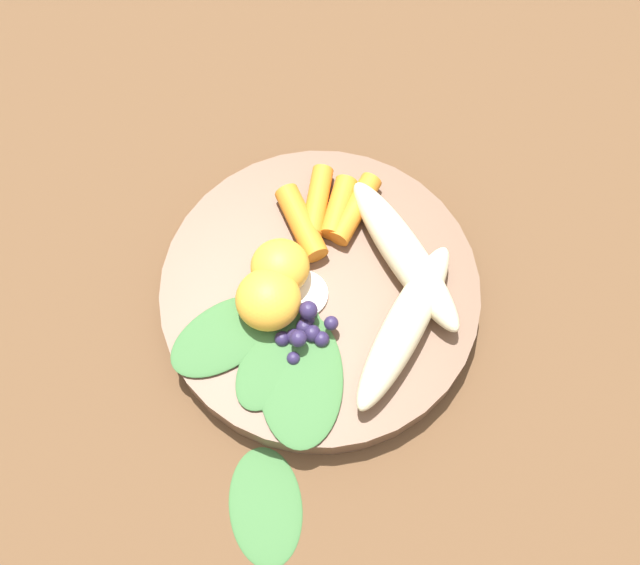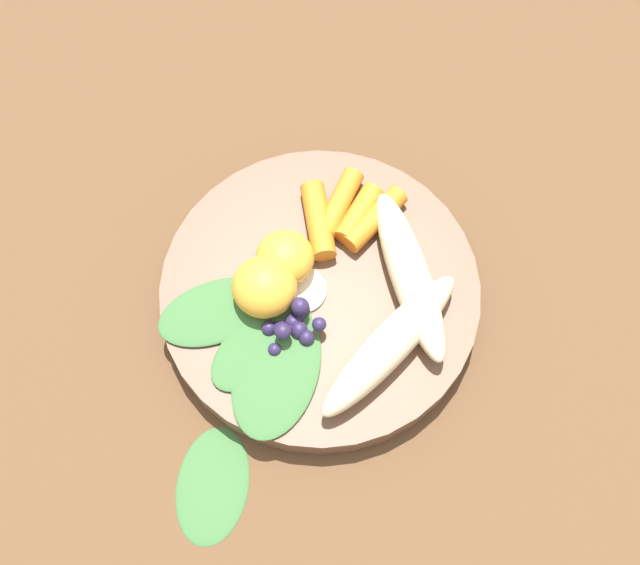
{
  "view_description": "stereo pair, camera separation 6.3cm",
  "coord_description": "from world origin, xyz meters",
  "px_view_note": "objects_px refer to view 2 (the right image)",
  "views": [
    {
      "loc": [
        0.08,
        -0.24,
        0.61
      ],
      "look_at": [
        0.0,
        0.0,
        0.04
      ],
      "focal_mm": 45.7,
      "sensor_mm": 36.0,
      "label": 1
    },
    {
      "loc": [
        0.14,
        -0.21,
        0.61
      ],
      "look_at": [
        0.0,
        0.0,
        0.04
      ],
      "focal_mm": 45.7,
      "sensor_mm": 36.0,
      "label": 2
    }
  ],
  "objects_px": {
    "bowl": "(320,294)",
    "banana_peeled_right": "(390,344)",
    "orange_segment_near": "(265,287)",
    "banana_peeled_left": "(410,275)",
    "kale_leaf_stray": "(212,485)"
  },
  "relations": [
    {
      "from": "banana_peeled_left",
      "to": "banana_peeled_right",
      "type": "distance_m",
      "value": 0.06
    },
    {
      "from": "banana_peeled_right",
      "to": "orange_segment_near",
      "type": "xyz_separation_m",
      "value": [
        -0.1,
        -0.01,
        0.0
      ]
    },
    {
      "from": "banana_peeled_left",
      "to": "orange_segment_near",
      "type": "xyz_separation_m",
      "value": [
        -0.09,
        -0.07,
        0.0
      ]
    },
    {
      "from": "bowl",
      "to": "banana_peeled_right",
      "type": "relative_size",
      "value": 1.72
    },
    {
      "from": "kale_leaf_stray",
      "to": "bowl",
      "type": "bearing_deg",
      "value": 158.56
    },
    {
      "from": "orange_segment_near",
      "to": "kale_leaf_stray",
      "type": "distance_m",
      "value": 0.15
    },
    {
      "from": "orange_segment_near",
      "to": "bowl",
      "type": "bearing_deg",
      "value": 42.81
    },
    {
      "from": "bowl",
      "to": "banana_peeled_left",
      "type": "distance_m",
      "value": 0.07
    },
    {
      "from": "bowl",
      "to": "banana_peeled_left",
      "type": "bearing_deg",
      "value": 36.57
    },
    {
      "from": "banana_peeled_right",
      "to": "orange_segment_near",
      "type": "relative_size",
      "value": 2.94
    },
    {
      "from": "banana_peeled_right",
      "to": "banana_peeled_left",
      "type": "bearing_deg",
      "value": 25.68
    },
    {
      "from": "orange_segment_near",
      "to": "kale_leaf_stray",
      "type": "relative_size",
      "value": 0.57
    },
    {
      "from": "banana_peeled_left",
      "to": "banana_peeled_right",
      "type": "xyz_separation_m",
      "value": [
        0.02,
        -0.06,
        0.0
      ]
    },
    {
      "from": "bowl",
      "to": "banana_peeled_right",
      "type": "bearing_deg",
      "value": -12.3
    },
    {
      "from": "bowl",
      "to": "banana_peeled_right",
      "type": "distance_m",
      "value": 0.08
    }
  ]
}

